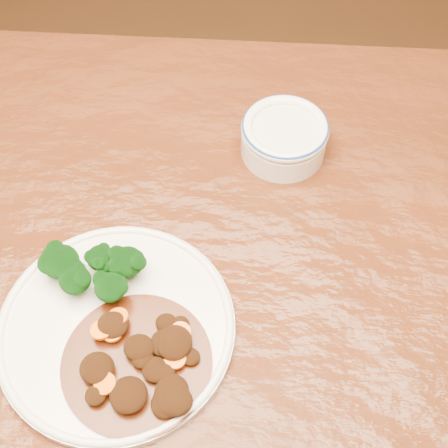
# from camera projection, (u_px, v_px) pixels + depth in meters

# --- Properties ---
(ground) EXTENTS (4.00, 4.00, 0.00)m
(ground) POSITION_uv_depth(u_px,v_px,m) (191.00, 442.00, 1.39)
(ground) COLOR #4C2C13
(ground) RESTS_ON ground
(dining_table) EXTENTS (1.59, 1.07, 0.75)m
(dining_table) POSITION_uv_depth(u_px,v_px,m) (169.00, 311.00, 0.83)
(dining_table) COLOR #4E200D
(dining_table) RESTS_ON ground
(dinner_plate) EXTENTS (0.28, 0.28, 0.02)m
(dinner_plate) POSITION_uv_depth(u_px,v_px,m) (116.00, 327.00, 0.72)
(dinner_plate) COLOR white
(dinner_plate) RESTS_ON dining_table
(broccoli_florets) EXTENTS (0.12, 0.07, 0.05)m
(broccoli_florets) POSITION_uv_depth(u_px,v_px,m) (92.00, 269.00, 0.73)
(broccoli_florets) COLOR #77A153
(broccoli_florets) RESTS_ON dinner_plate
(mince_stew) EXTENTS (0.17, 0.17, 0.03)m
(mince_stew) POSITION_uv_depth(u_px,v_px,m) (145.00, 365.00, 0.68)
(mince_stew) COLOR #461D07
(mince_stew) RESTS_ON dinner_plate
(dip_bowl) EXTENTS (0.12, 0.12, 0.05)m
(dip_bowl) POSITION_uv_depth(u_px,v_px,m) (284.00, 136.00, 0.86)
(dip_bowl) COLOR white
(dip_bowl) RESTS_ON dining_table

